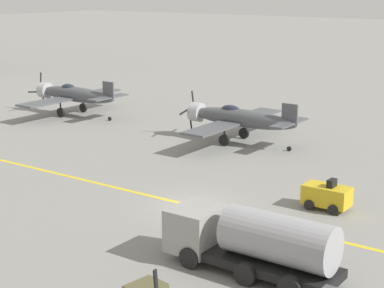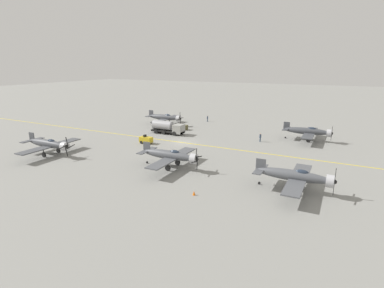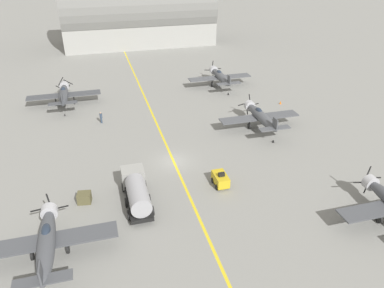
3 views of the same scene
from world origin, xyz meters
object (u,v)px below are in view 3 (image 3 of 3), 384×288
airplane_near_left (47,241)px  traffic_cone (280,102)px  airplane_mid_right (261,116)px  ground_crew_inspecting (101,117)px  airplane_far_left (64,94)px  hangar (138,14)px  supply_crate_by_tanker (84,198)px  tow_tractor (221,179)px  fuel_tanker (136,191)px  airplane_far_right (220,77)px

airplane_near_left → traffic_cone: bearing=54.3°
airplane_mid_right → ground_crew_inspecting: (-22.52, 8.28, -1.03)m
airplane_far_left → hangar: bearing=67.1°
supply_crate_by_tanker → hangar: 70.80m
hangar → traffic_cone: bearing=-71.1°
tow_tractor → airplane_near_left: bearing=-159.8°
ground_crew_inspecting → traffic_cone: size_ratio=3.26×
airplane_mid_right → supply_crate_by_tanker: 27.95m
airplane_near_left → airplane_far_left: bearing=106.8°
airplane_mid_right → tow_tractor: 16.12m
tow_tractor → hangar: bearing=89.1°
supply_crate_by_tanker → fuel_tanker: bearing=-15.4°
airplane_far_left → tow_tractor: size_ratio=4.62×
airplane_near_left → airplane_far_right: 47.49m
airplane_far_right → ground_crew_inspecting: bearing=-138.2°
tow_tractor → airplane_mid_right: bearing=49.5°
airplane_near_left → hangar: hangar is taller
airplane_near_left → supply_crate_by_tanker: size_ratio=8.58×
airplane_mid_right → ground_crew_inspecting: 24.01m
airplane_mid_right → supply_crate_by_tanker: airplane_mid_right is taller
airplane_far_right → supply_crate_by_tanker: airplane_far_right is taller
airplane_near_left → ground_crew_inspecting: bearing=95.2°
airplane_mid_right → tow_tractor: bearing=-147.8°
airplane_far_right → fuel_tanker: 37.65m
supply_crate_by_tanker → traffic_cone: 38.14m
airplane_far_left → supply_crate_by_tanker: size_ratio=8.58×
airplane_far_left → traffic_cone: 36.67m
airplane_far_right → hangar: (-9.75, 38.43, 5.71)m
fuel_tanker → airplane_far_left: bearing=104.9°
fuel_tanker → traffic_cone: fuel_tanker is taller
supply_crate_by_tanker → hangar: size_ratio=0.04×
ground_crew_inspecting → supply_crate_by_tanker: bearing=-98.6°
airplane_far_left → hangar: (18.60, 40.15, 5.71)m
fuel_tanker → ground_crew_inspecting: (-2.46, 21.17, -0.53)m
airplane_far_left → hangar: hangar is taller
tow_tractor → airplane_far_right: bearing=70.8°
tow_tractor → ground_crew_inspecting: tow_tractor is taller
airplane_far_left → supply_crate_by_tanker: (2.53, -28.43, -1.43)m
ground_crew_inspecting → hangar: (13.12, 48.90, 6.74)m
fuel_tanker → traffic_cone: size_ratio=14.55×
traffic_cone → hangar: bearing=108.9°
tow_tractor → fuel_tanker: bearing=-176.0°
airplane_far_right → traffic_cone: (7.11, -10.90, -1.74)m
airplane_near_left → airplane_far_left: (0.57, 35.94, 0.00)m
airplane_near_left → hangar: 78.68m
airplane_near_left → fuel_tanker: size_ratio=1.50×
airplane_far_left → fuel_tanker: airplane_far_left is taller
hangar → airplane_near_left: bearing=-104.1°
airplane_mid_right → traffic_cone: bearing=29.1°
supply_crate_by_tanker → airplane_far_left: bearing=95.1°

